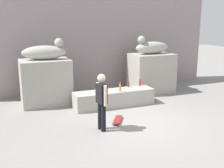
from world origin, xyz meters
name	(u,v)px	position (x,y,z in m)	size (l,w,h in m)	color
ground_plane	(136,122)	(0.00, 0.00, 0.00)	(40.00, 40.00, 0.00)	gray
facade_wall	(89,23)	(0.00, 4.71, 2.95)	(11.73, 0.60, 5.91)	gray
pedestal_left	(46,82)	(-2.27, 3.03, 0.85)	(1.81, 1.24, 1.69)	#A39E93
pedestal_right	(151,73)	(2.27, 3.03, 0.85)	(1.81, 1.24, 1.69)	#A39E93
statue_reclining_left	(45,52)	(-2.23, 3.02, 1.98)	(1.66, 0.78, 0.78)	#A8AA9D
statue_reclining_right	(151,47)	(2.23, 3.02, 1.98)	(1.65, 0.71, 0.78)	#A8AA9D
ledge_block	(114,98)	(0.00, 1.80, 0.30)	(2.99, 0.75, 0.59)	#A39E93
skater	(102,100)	(-1.20, -0.17, 0.92)	(0.25, 0.53, 1.67)	black
skateboard	(117,120)	(-0.52, 0.26, 0.06)	(0.59, 0.79, 0.08)	maroon
bottle_red	(140,82)	(1.20, 2.06, 0.73)	(0.07, 0.07, 0.33)	red
bottle_blue	(101,89)	(-0.53, 1.70, 0.73)	(0.06, 0.06, 0.32)	#194C99
bottle_orange	(120,88)	(0.15, 1.59, 0.73)	(0.07, 0.07, 0.33)	orange
bottle_brown	(129,84)	(0.71, 2.04, 0.70)	(0.06, 0.06, 0.27)	#593314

